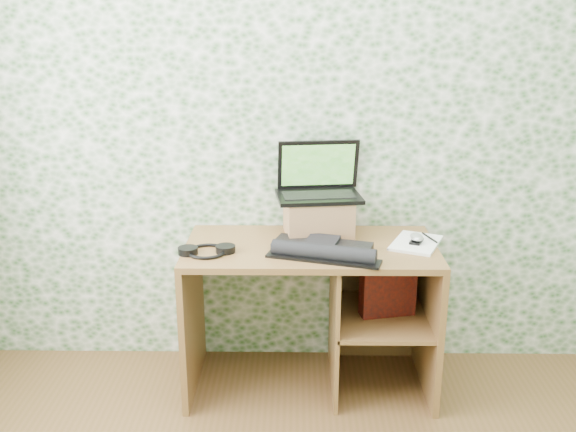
{
  "coord_description": "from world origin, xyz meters",
  "views": [
    {
      "loc": [
        -0.07,
        -1.44,
        1.8
      ],
      "look_at": [
        -0.11,
        1.39,
        0.91
      ],
      "focal_mm": 40.0,
      "sensor_mm": 36.0,
      "label": 1
    }
  ],
  "objects_px": {
    "riser": "(318,217)",
    "keyboard": "(323,249)",
    "desk": "(326,294)",
    "laptop": "(318,184)",
    "notepad": "(416,243)"
  },
  "relations": [
    {
      "from": "riser",
      "to": "keyboard",
      "type": "height_order",
      "value": "riser"
    },
    {
      "from": "desk",
      "to": "laptop",
      "type": "xyz_separation_m",
      "value": [
        -0.04,
        0.16,
        0.52
      ]
    },
    {
      "from": "desk",
      "to": "keyboard",
      "type": "bearing_deg",
      "value": -99.6
    },
    {
      "from": "laptop",
      "to": "notepad",
      "type": "bearing_deg",
      "value": -27.33
    },
    {
      "from": "desk",
      "to": "laptop",
      "type": "height_order",
      "value": "laptop"
    },
    {
      "from": "desk",
      "to": "notepad",
      "type": "xyz_separation_m",
      "value": [
        0.43,
        -0.01,
        0.28
      ]
    },
    {
      "from": "keyboard",
      "to": "riser",
      "type": "bearing_deg",
      "value": 109.33
    },
    {
      "from": "riser",
      "to": "notepad",
      "type": "relative_size",
      "value": 1.11
    },
    {
      "from": "keyboard",
      "to": "notepad",
      "type": "xyz_separation_m",
      "value": [
        0.45,
        0.14,
        -0.02
      ]
    },
    {
      "from": "riser",
      "to": "keyboard",
      "type": "bearing_deg",
      "value": -87.08
    },
    {
      "from": "riser",
      "to": "notepad",
      "type": "xyz_separation_m",
      "value": [
        0.47,
        -0.12,
        -0.09
      ]
    },
    {
      "from": "notepad",
      "to": "desk",
      "type": "bearing_deg",
      "value": -157.37
    },
    {
      "from": "riser",
      "to": "keyboard",
      "type": "distance_m",
      "value": 0.28
    },
    {
      "from": "desk",
      "to": "keyboard",
      "type": "relative_size",
      "value": 2.28
    },
    {
      "from": "desk",
      "to": "laptop",
      "type": "bearing_deg",
      "value": 103.76
    }
  ]
}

